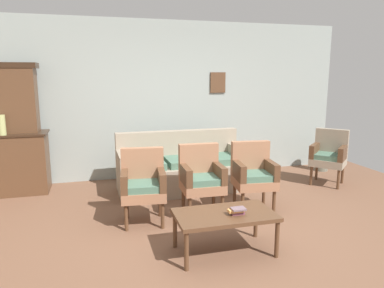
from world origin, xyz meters
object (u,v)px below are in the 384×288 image
object	(u,v)px
wingback_chair_by_fireplace	(329,154)
floral_couch	(182,169)
book_stack_on_table	(237,211)
floor_vase_by_wall	(322,156)
side_cabinet	(9,163)
coffee_table	(225,217)
armchair_near_cabinet	(143,183)
armchair_by_doorway	(253,173)
vase_on_cabinet	(2,125)
armchair_row_middle	(201,176)

from	to	relation	value
wingback_chair_by_fireplace	floral_couch	bearing A→B (deg)	171.92
book_stack_on_table	floor_vase_by_wall	distance (m)	3.82
side_cabinet	coffee_table	world-z (taller)	side_cabinet
floral_couch	armchair_near_cabinet	size ratio (longest dim) A/B	2.23
side_cabinet	armchair_by_doorway	size ratio (longest dim) A/B	1.28
floral_couch	armchair_by_doorway	xyz separation A→B (m)	(0.71, -1.06, 0.17)
side_cabinet	floor_vase_by_wall	distance (m)	5.40
side_cabinet	vase_on_cabinet	distance (m)	0.64
floral_couch	coffee_table	world-z (taller)	floral_couch
vase_on_cabinet	book_stack_on_table	xyz separation A→B (m)	(2.60, -2.51, -0.62)
floral_couch	armchair_row_middle	bearing A→B (deg)	-90.28
wingback_chair_by_fireplace	floor_vase_by_wall	size ratio (longest dim) A/B	1.60
side_cabinet	book_stack_on_table	size ratio (longest dim) A/B	6.96
armchair_near_cabinet	floor_vase_by_wall	world-z (taller)	armchair_near_cabinet
coffee_table	floor_vase_by_wall	world-z (taller)	floor_vase_by_wall
wingback_chair_by_fireplace	book_stack_on_table	distance (m)	3.01
armchair_row_middle	armchair_by_doorway	bearing A→B (deg)	-1.07
wingback_chair_by_fireplace	coffee_table	bearing A→B (deg)	-144.57
vase_on_cabinet	armchair_near_cabinet	world-z (taller)	vase_on_cabinet
vase_on_cabinet	book_stack_on_table	bearing A→B (deg)	-43.94
book_stack_on_table	floor_vase_by_wall	world-z (taller)	floor_vase_by_wall
floor_vase_by_wall	book_stack_on_table	bearing A→B (deg)	-137.20
wingback_chair_by_fireplace	armchair_near_cabinet	bearing A→B (deg)	-166.20
armchair_by_doorway	book_stack_on_table	xyz separation A→B (m)	(-0.69, -1.11, -0.04)
armchair_near_cabinet	floral_couch	bearing A→B (deg)	55.77
book_stack_on_table	floor_vase_by_wall	bearing A→B (deg)	42.80
side_cabinet	floral_couch	xyz separation A→B (m)	(2.57, -0.51, -0.14)
armchair_near_cabinet	armchair_row_middle	world-z (taller)	same
side_cabinet	floral_couch	size ratio (longest dim) A/B	0.58
vase_on_cabinet	coffee_table	world-z (taller)	vase_on_cabinet
vase_on_cabinet	book_stack_on_table	distance (m)	3.67
side_cabinet	vase_on_cabinet	xyz separation A→B (m)	(-0.01, -0.19, 0.61)
armchair_by_doorway	book_stack_on_table	size ratio (longest dim) A/B	5.42
floral_couch	floor_vase_by_wall	bearing A→B (deg)	8.35
vase_on_cabinet	floor_vase_by_wall	size ratio (longest dim) A/B	0.52
vase_on_cabinet	armchair_row_middle	distance (m)	2.98
armchair_near_cabinet	armchair_by_doorway	xyz separation A→B (m)	(1.48, 0.06, 0.00)
armchair_by_doorway	vase_on_cabinet	bearing A→B (deg)	157.08
armchair_near_cabinet	armchair_by_doorway	distance (m)	1.48
armchair_by_doorway	wingback_chair_by_fireplace	bearing A→B (deg)	23.10
coffee_table	vase_on_cabinet	bearing A→B (deg)	135.71
armchair_by_doorway	floor_vase_by_wall	bearing A→B (deg)	35.04
armchair_row_middle	floor_vase_by_wall	distance (m)	3.19
vase_on_cabinet	floral_couch	xyz separation A→B (m)	(2.58, -0.33, -0.75)
wingback_chair_by_fireplace	coffee_table	distance (m)	3.05
armchair_near_cabinet	armchair_by_doorway	bearing A→B (deg)	2.19
coffee_table	book_stack_on_table	bearing A→B (deg)	-33.87
side_cabinet	armchair_near_cabinet	size ratio (longest dim) A/B	1.28
coffee_table	floral_couch	bearing A→B (deg)	87.84
vase_on_cabinet	wingback_chair_by_fireplace	bearing A→B (deg)	-7.66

